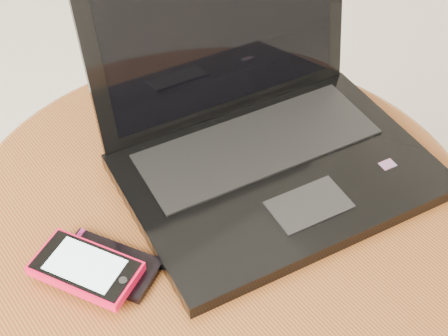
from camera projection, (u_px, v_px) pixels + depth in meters
table at (220, 262)px, 0.88m from camera, size 0.67×0.67×0.53m
laptop at (262, 133)px, 0.83m from camera, size 0.43×0.37×0.25m
phone_black at (108, 265)px, 0.73m from camera, size 0.11×0.13×0.01m
phone_pink at (86, 268)px, 0.71m from camera, size 0.11×0.13×0.01m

